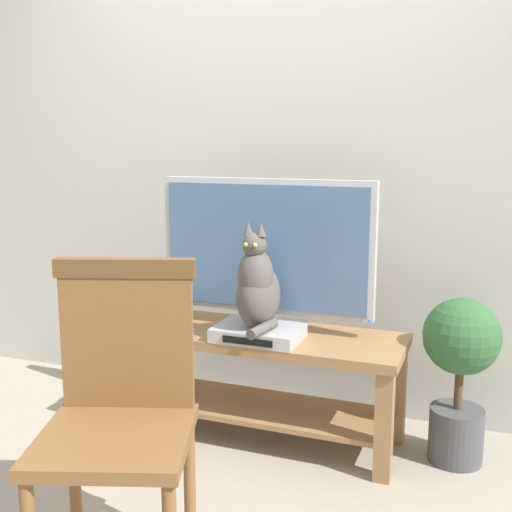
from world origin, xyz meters
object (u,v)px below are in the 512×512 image
Objects in this scene: wooden_chair at (121,399)px; book_stack at (162,315)px; tv_stand at (260,364)px; media_box at (258,333)px; cat at (257,287)px; tv at (266,251)px; potted_plant at (460,365)px.

wooden_chair is 4.14× the size of book_stack.
media_box is at bearing -73.10° from tv_stand.
book_stack is at bearing 174.63° from media_box.
cat reaches higher than media_box.
wooden_chair is (-0.07, -1.11, -0.29)m from tv.
potted_plant is (0.84, 0.21, -0.31)m from cat.
media_box is 0.51m from book_stack.
cat is (0.00, -0.01, 0.21)m from media_box.
tv_stand is 1.81× the size of potted_plant.
book_stack is 1.37m from potted_plant.
potted_plant is at bearing 14.29° from cat.
tv_stand is 2.82× the size of cat.
wooden_chair is 1.39× the size of potted_plant.
tv reaches higher than tv_stand.
cat reaches higher than book_stack.
wooden_chair is at bearing -93.69° from tv.
cat is 0.92m from potted_plant.
wooden_chair is at bearing -96.33° from media_box.
book_stack reaches higher than media_box.
media_box is at bearing 94.26° from cat.
tv reaches higher than book_stack.
tv is 2.69× the size of media_box.
wooden_chair reaches higher than potted_plant.
wooden_chair is at bearing -129.94° from potted_plant.
potted_plant is at bearing 13.39° from media_box.
cat is at bearing -74.51° from tv_stand.
potted_plant is (0.84, 0.20, -0.10)m from media_box.
media_box is 0.52× the size of potted_plant.
media_box reaches higher than tv_stand.
tv reaches higher than cat.
media_box is at bearing -166.61° from potted_plant.
book_stack reaches higher than tv_stand.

